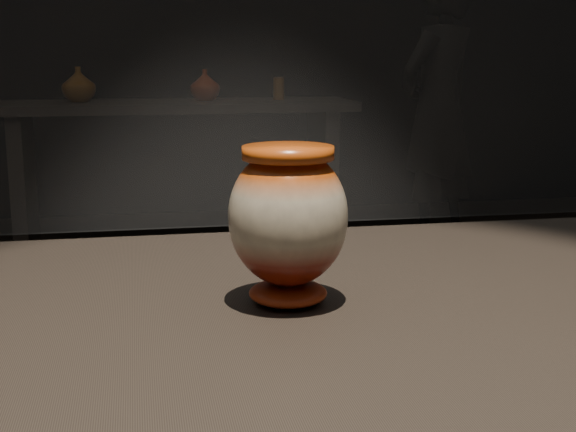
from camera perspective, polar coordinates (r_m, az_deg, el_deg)
name	(u,v)px	position (r m, az deg, el deg)	size (l,w,h in m)	color
main_vase	(288,219)	(0.92, 0.00, -0.20)	(0.18, 0.18, 0.19)	#681609
back_shelf	(177,148)	(4.62, -7.90, 4.81)	(2.00, 0.60, 0.90)	black
back_vase_left	(79,84)	(4.64, -14.67, 9.04)	(0.18, 0.18, 0.19)	#8F4F14
back_vase_mid	(205,85)	(4.63, -5.92, 9.25)	(0.17, 0.17, 0.18)	#681609
back_vase_right	(279,88)	(4.70, -0.67, 9.07)	(0.06, 0.06, 0.13)	#8F4F14
visitor	(438,110)	(4.93, 10.60, 7.41)	(0.60, 0.40, 1.66)	black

